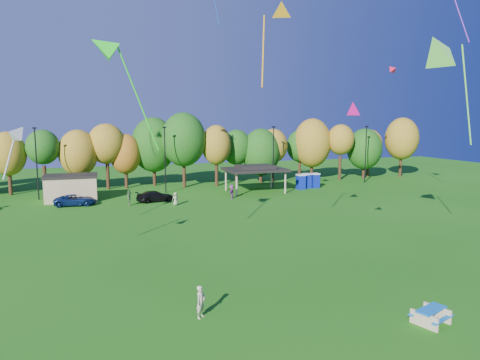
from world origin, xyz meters
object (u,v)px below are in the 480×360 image
object	(u,v)px
picnic_table	(431,315)
car_d	(155,196)
car_c	(75,200)
porta_potties	(308,181)
kite_flyer	(201,302)

from	to	relation	value
picnic_table	car_d	bearing A→B (deg)	83.47
car_c	picnic_table	bearing A→B (deg)	-149.72
picnic_table	car_c	world-z (taller)	car_c
porta_potties	kite_flyer	world-z (taller)	porta_potties
car_c	car_d	xyz separation A→B (m)	(9.23, -0.44, 0.01)
kite_flyer	car_c	size ratio (longest dim) A/B	0.35
picnic_table	porta_potties	bearing A→B (deg)	50.94
picnic_table	kite_flyer	size ratio (longest dim) A/B	1.29
car_c	porta_potties	bearing A→B (deg)	-79.78
porta_potties	picnic_table	size ratio (longest dim) A/B	1.76
picnic_table	car_c	bearing A→B (deg)	95.94
porta_potties	picnic_table	bearing A→B (deg)	-109.29
porta_potties	picnic_table	xyz separation A→B (m)	(-14.08, -40.24, -0.66)
kite_flyer	picnic_table	bearing A→B (deg)	-64.93
porta_potties	car_c	distance (m)	32.10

